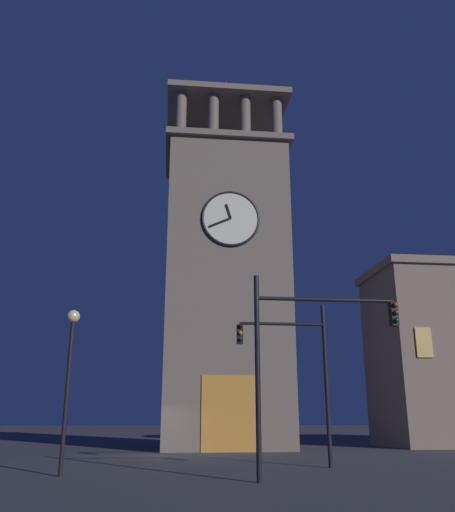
% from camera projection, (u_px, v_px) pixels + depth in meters
% --- Properties ---
extents(ground_plane, '(200.00, 200.00, 0.00)m').
position_uv_depth(ground_plane, '(161.00, 455.00, 26.28)').
color(ground_plane, '#424247').
extents(clocktower, '(8.06, 6.82, 24.91)m').
position_uv_depth(clocktower, '(225.00, 283.00, 34.14)').
color(clocktower, '#75665B').
rests_on(clocktower, ground_plane).
extents(traffic_signal_near, '(4.58, 0.41, 6.05)m').
position_uv_depth(traffic_signal_near, '(305.00, 343.00, 16.44)').
color(traffic_signal_near, black).
rests_on(traffic_signal_near, ground_plane).
extents(traffic_signal_mid, '(3.52, 0.41, 6.05)m').
position_uv_depth(traffic_signal_mid, '(298.00, 361.00, 20.66)').
color(traffic_signal_mid, black).
rests_on(traffic_signal_mid, ground_plane).
extents(street_lamp, '(0.44, 0.44, 5.28)m').
position_uv_depth(street_lamp, '(70.00, 358.00, 17.83)').
color(street_lamp, black).
rests_on(street_lamp, ground_plane).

